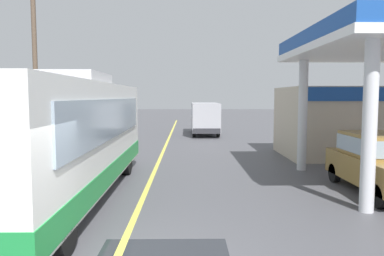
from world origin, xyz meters
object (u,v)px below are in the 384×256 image
minibus_opposing_lane (205,115)px  pedestrian_near_pump (382,152)px  pedestrian_by_shop (383,149)px  coach_bus_main (68,140)px  car_at_pump (378,160)px

minibus_opposing_lane → pedestrian_near_pump: bearing=-69.8°
pedestrian_by_shop → coach_bus_main: bearing=-162.2°
car_at_pump → pedestrian_near_pump: car_at_pump is taller
coach_bus_main → pedestrian_by_shop: (10.97, 3.52, -0.79)m
car_at_pump → coach_bus_main: bearing=-176.7°
pedestrian_near_pump → coach_bus_main: bearing=-165.7°
car_at_pump → minibus_opposing_lane: minibus_opposing_lane is taller
car_at_pump → pedestrian_near_pump: bearing=59.8°
pedestrian_near_pump → pedestrian_by_shop: same height
coach_bus_main → pedestrian_near_pump: 10.84m
coach_bus_main → minibus_opposing_lane: 18.77m
pedestrian_near_pump → pedestrian_by_shop: (0.50, 0.85, 0.00)m
coach_bus_main → pedestrian_by_shop: 11.55m
coach_bus_main → pedestrian_near_pump: size_ratio=6.65×
coach_bus_main → minibus_opposing_lane: coach_bus_main is taller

